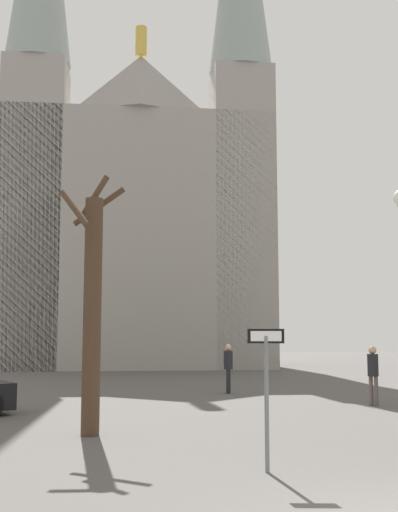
{
  "coord_description": "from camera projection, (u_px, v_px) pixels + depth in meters",
  "views": [
    {
      "loc": [
        -3.47,
        -6.76,
        2.19
      ],
      "look_at": [
        -0.9,
        17.09,
        5.03
      ],
      "focal_mm": 44.68,
      "sensor_mm": 36.0,
      "label": 1
    }
  ],
  "objects": [
    {
      "name": "cathedral",
      "position": [
        139.0,
        195.0,
        40.53
      ],
      "size": [
        16.42,
        10.44,
        35.89
      ],
      "color": "gray",
      "rests_on": "ground"
    },
    {
      "name": "pedestrian_walking",
      "position": [
        228.0,
        364.0,
        22.6
      ],
      "size": [
        0.32,
        0.32,
        1.72
      ],
      "color": "black",
      "rests_on": "ground"
    },
    {
      "name": "one_way_arrow_sign",
      "position": [
        266.0,
        382.0,
        10.08
      ],
      "size": [
        0.59,
        0.1,
        2.23
      ],
      "color": "slate",
      "rests_on": "ground"
    },
    {
      "name": "pedestrian_standing",
      "position": [
        373.0,
        369.0,
        18.87
      ],
      "size": [
        0.32,
        0.32,
        1.75
      ],
      "color": "#594C47",
      "rests_on": "ground"
    },
    {
      "name": "bare_tree",
      "position": [
        92.0,
        305.0,
        13.74
      ],
      "size": [
        1.46,
        1.48,
        5.69
      ],
      "color": "#473323",
      "rests_on": "ground"
    }
  ]
}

